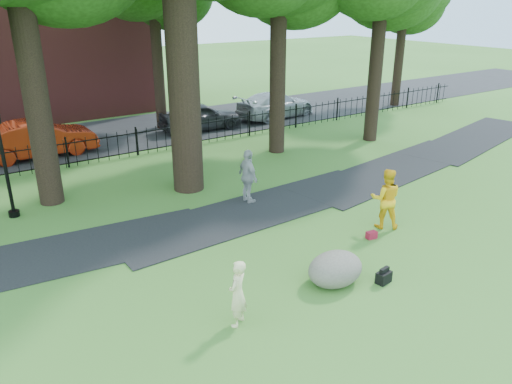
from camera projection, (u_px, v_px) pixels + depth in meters
ground at (312, 268)px, 13.07m from camera, size 120.00×120.00×0.00m
footpath at (259, 210)px, 16.59m from camera, size 36.07×3.85×0.03m
street at (108, 136)px, 25.37m from camera, size 80.00×7.00×0.02m
iron_fence at (137, 142)px, 22.08m from camera, size 44.00×0.04×1.20m
woman at (238, 294)px, 10.55m from camera, size 0.67×0.62×1.53m
man at (386, 199)px, 15.05m from camera, size 1.15×1.13×1.88m
pedestrian at (248, 177)px, 16.86m from camera, size 0.53×1.13×1.88m
boulder at (335, 267)px, 12.25m from camera, size 1.79×1.59×0.86m
lamppost at (5, 166)px, 15.51m from camera, size 0.34×0.34×3.46m
backpack at (384, 277)px, 12.34m from camera, size 0.42×0.30×0.29m
red_bag at (372, 235)px, 14.62m from camera, size 0.33×0.24×0.21m
red_sedan at (38, 139)px, 21.83m from camera, size 4.92×1.78×1.61m
grey_car at (200, 116)px, 26.25m from camera, size 4.43×2.09×1.46m
silver_car at (276, 105)px, 28.99m from camera, size 5.30×2.71×1.47m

